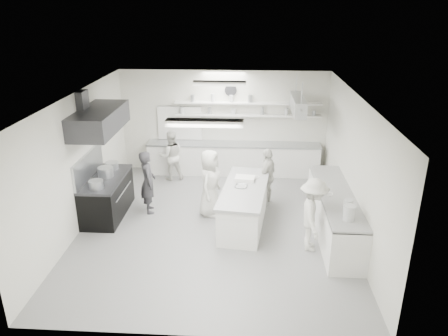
# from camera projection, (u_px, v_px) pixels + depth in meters

# --- Properties ---
(floor) EXTENTS (6.00, 7.00, 0.02)m
(floor) POSITION_uv_depth(u_px,v_px,m) (215.00, 226.00, 9.90)
(floor) COLOR #999999
(floor) RESTS_ON ground
(ceiling) EXTENTS (6.00, 7.00, 0.02)m
(ceiling) POSITION_uv_depth(u_px,v_px,m) (213.00, 96.00, 8.79)
(ceiling) COLOR white
(ceiling) RESTS_ON wall_back
(wall_back) EXTENTS (6.00, 0.04, 3.00)m
(wall_back) POSITION_uv_depth(u_px,v_px,m) (224.00, 122.00, 12.59)
(wall_back) COLOR silver
(wall_back) RESTS_ON floor
(wall_front) EXTENTS (6.00, 0.04, 3.00)m
(wall_front) POSITION_uv_depth(u_px,v_px,m) (194.00, 253.00, 6.09)
(wall_front) COLOR silver
(wall_front) RESTS_ON floor
(wall_left) EXTENTS (0.04, 7.00, 3.00)m
(wall_left) POSITION_uv_depth(u_px,v_px,m) (79.00, 162.00, 9.51)
(wall_left) COLOR silver
(wall_left) RESTS_ON floor
(wall_right) EXTENTS (0.04, 7.00, 3.00)m
(wall_right) POSITION_uv_depth(u_px,v_px,m) (354.00, 168.00, 9.18)
(wall_right) COLOR silver
(wall_right) RESTS_ON floor
(stove) EXTENTS (0.80, 1.80, 0.90)m
(stove) POSITION_uv_depth(u_px,v_px,m) (107.00, 197.00, 10.24)
(stove) COLOR black
(stove) RESTS_ON floor
(exhaust_hood) EXTENTS (0.85, 2.00, 0.50)m
(exhaust_hood) POSITION_uv_depth(u_px,v_px,m) (99.00, 120.00, 9.55)
(exhaust_hood) COLOR #323236
(exhaust_hood) RESTS_ON wall_left
(back_counter) EXTENTS (5.00, 0.60, 0.92)m
(back_counter) POSITION_uv_depth(u_px,v_px,m) (233.00, 159.00, 12.68)
(back_counter) COLOR white
(back_counter) RESTS_ON floor
(shelf_lower) EXTENTS (4.20, 0.26, 0.04)m
(shelf_lower) POSITION_uv_depth(u_px,v_px,m) (248.00, 115.00, 12.34)
(shelf_lower) COLOR white
(shelf_lower) RESTS_ON wall_back
(shelf_upper) EXTENTS (4.20, 0.26, 0.04)m
(shelf_upper) POSITION_uv_depth(u_px,v_px,m) (248.00, 103.00, 12.22)
(shelf_upper) COLOR white
(shelf_upper) RESTS_ON wall_back
(pass_through_window) EXTENTS (1.30, 0.04, 1.00)m
(pass_through_window) POSITION_uv_depth(u_px,v_px,m) (180.00, 123.00, 12.67)
(pass_through_window) COLOR black
(pass_through_window) RESTS_ON wall_back
(wall_clock) EXTENTS (0.32, 0.05, 0.32)m
(wall_clock) POSITION_uv_depth(u_px,v_px,m) (231.00, 90.00, 12.20)
(wall_clock) COLOR white
(wall_clock) RESTS_ON wall_back
(right_counter) EXTENTS (0.74, 3.30, 0.94)m
(right_counter) POSITION_uv_depth(u_px,v_px,m) (334.00, 214.00, 9.39)
(right_counter) COLOR white
(right_counter) RESTS_ON floor
(pot_rack) EXTENTS (0.30, 1.60, 0.40)m
(pot_rack) POSITION_uv_depth(u_px,v_px,m) (298.00, 105.00, 11.17)
(pot_rack) COLOR #ACB0B5
(pot_rack) RESTS_ON ceiling
(light_fixture_front) EXTENTS (1.30, 0.25, 0.10)m
(light_fixture_front) POSITION_uv_depth(u_px,v_px,m) (205.00, 123.00, 7.14)
(light_fixture_front) COLOR white
(light_fixture_front) RESTS_ON ceiling
(light_fixture_rear) EXTENTS (1.30, 0.25, 0.10)m
(light_fixture_rear) POSITION_uv_depth(u_px,v_px,m) (220.00, 83.00, 10.49)
(light_fixture_rear) COLOR white
(light_fixture_rear) RESTS_ON ceiling
(prep_island) EXTENTS (1.14, 2.42, 0.86)m
(prep_island) POSITION_uv_depth(u_px,v_px,m) (244.00, 206.00, 9.85)
(prep_island) COLOR white
(prep_island) RESTS_ON floor
(stove_pot) EXTENTS (0.36, 0.36, 0.28)m
(stove_pot) POSITION_uv_depth(u_px,v_px,m) (106.00, 173.00, 10.09)
(stove_pot) COLOR #ACB0B5
(stove_pot) RESTS_ON stove
(cook_stove) EXTENTS (0.53, 0.65, 1.55)m
(cook_stove) POSITION_uv_depth(u_px,v_px,m) (148.00, 182.00, 10.28)
(cook_stove) COLOR #323135
(cook_stove) RESTS_ON floor
(cook_back) EXTENTS (0.83, 0.73, 1.43)m
(cook_back) POSITION_uv_depth(u_px,v_px,m) (171.00, 156.00, 12.19)
(cook_back) COLOR silver
(cook_back) RESTS_ON floor
(cook_island_left) EXTENTS (0.70, 0.90, 1.63)m
(cook_island_left) POSITION_uv_depth(u_px,v_px,m) (210.00, 183.00, 10.13)
(cook_island_left) COLOR silver
(cook_island_left) RESTS_ON floor
(cook_island_right) EXTENTS (0.66, 0.93, 1.46)m
(cook_island_right) POSITION_uv_depth(u_px,v_px,m) (267.00, 176.00, 10.74)
(cook_island_right) COLOR silver
(cook_island_right) RESTS_ON floor
(cook_right) EXTENTS (0.62, 1.03, 1.56)m
(cook_right) POSITION_uv_depth(u_px,v_px,m) (313.00, 215.00, 8.71)
(cook_right) COLOR silver
(cook_right) RESTS_ON floor
(bowl_island_a) EXTENTS (0.36, 0.36, 0.07)m
(bowl_island_a) POSITION_uv_depth(u_px,v_px,m) (241.00, 187.00, 9.72)
(bowl_island_a) COLOR #ACB0B5
(bowl_island_a) RESTS_ON prep_island
(bowl_island_b) EXTENTS (0.22, 0.22, 0.07)m
(bowl_island_b) POSITION_uv_depth(u_px,v_px,m) (255.00, 178.00, 10.22)
(bowl_island_b) COLOR white
(bowl_island_b) RESTS_ON prep_island
(bowl_right) EXTENTS (0.27, 0.27, 0.05)m
(bowl_right) POSITION_uv_depth(u_px,v_px,m) (328.00, 195.00, 9.17)
(bowl_right) COLOR white
(bowl_right) RESTS_ON right_counter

